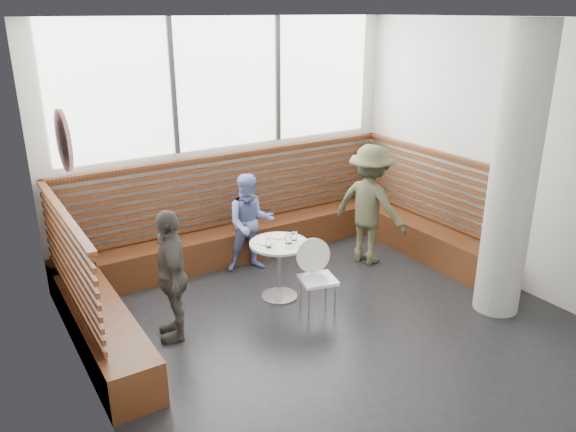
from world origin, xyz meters
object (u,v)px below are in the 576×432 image
concrete_column (514,176)px  child_left (171,275)px  cafe_table (279,258)px  cafe_chair (315,271)px  child_back (250,223)px  adult_man (370,205)px

concrete_column → child_left: size_ratio=2.26×
cafe_table → child_left: child_left is taller
cafe_chair → child_left: bearing=-178.9°
cafe_table → child_back: 0.89m
cafe_table → adult_man: adult_man is taller
child_left → concrete_column: bearing=83.3°
cafe_table → cafe_chair: (0.18, -0.48, -0.02)m
adult_man → child_back: adult_man is taller
cafe_chair → concrete_column: bearing=-16.6°
cafe_table → cafe_chair: 0.51m
concrete_column → cafe_table: 2.76m
concrete_column → child_back: (-1.91, 2.43, -0.94)m
adult_man → child_left: (-2.95, -0.38, -0.11)m
concrete_column → adult_man: 2.01m
cafe_table → cafe_chair: cafe_chair is taller
adult_man → child_back: bearing=48.7°
cafe_chair → child_back: child_back is taller
child_back → child_left: child_left is taller
cafe_chair → child_left: (-1.55, 0.35, 0.21)m
adult_man → child_left: bearing=79.0°
cafe_table → cafe_chair: bearing=-69.6°
cafe_chair → child_back: (-0.09, 1.36, 0.16)m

